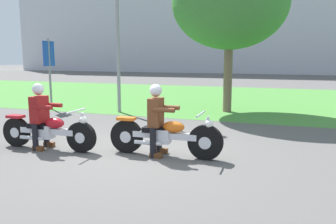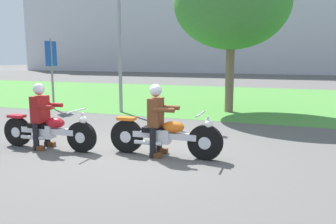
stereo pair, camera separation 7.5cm
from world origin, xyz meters
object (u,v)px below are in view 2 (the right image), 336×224
streetlight_pole (122,8)px  sign_banner (51,63)px  rider_lead (157,114)px  rider_follow (41,111)px  motorcycle_follow (49,131)px  motorcycle_lead (165,136)px  tree_roadside (232,3)px

streetlight_pole → sign_banner: bearing=-175.7°
rider_lead → sign_banner: sign_banner is taller
rider_follow → streetlight_pole: streetlight_pole is taller
motorcycle_follow → motorcycle_lead: bearing=6.0°
rider_lead → sign_banner: (-5.88, 4.32, 0.89)m
rider_follow → tree_roadside: tree_roadside is taller
tree_roadside → rider_follow: bearing=-114.8°
tree_roadside → motorcycle_lead: bearing=-92.2°
motorcycle_lead → tree_roadside: bearing=86.1°
rider_follow → streetlight_pole: (-0.55, 4.87, 2.73)m
rider_lead → rider_follow: bearing=-174.0°
streetlight_pole → sign_banner: streetlight_pole is taller
rider_follow → rider_lead: bearing=6.0°
tree_roadside → streetlight_pole: size_ratio=0.95×
rider_lead → streetlight_pole: streetlight_pole is taller
rider_follow → sign_banner: (-3.38, 4.65, 0.91)m
motorcycle_lead → tree_roadside: tree_roadside is taller
sign_banner → rider_follow: bearing=-54.0°
motorcycle_lead → sign_banner: 7.55m
rider_lead → rider_follow: size_ratio=1.02×
tree_roadside → streetlight_pole: bearing=-157.9°
rider_follow → motorcycle_follow: bearing=-0.8°
rider_lead → streetlight_pole: 6.10m
motorcycle_lead → rider_follow: bearing=-174.4°
sign_banner → motorcycle_follow: bearing=-52.6°
motorcycle_follow → streetlight_pole: (-0.72, 4.86, 3.15)m
motorcycle_follow → tree_roadside: 7.61m
rider_follow → sign_banner: 5.83m
motorcycle_lead → streetlight_pole: 6.38m
streetlight_pole → sign_banner: size_ratio=2.17×
motorcycle_follow → streetlight_pole: streetlight_pole is taller
motorcycle_lead → rider_lead: bearing=179.2°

